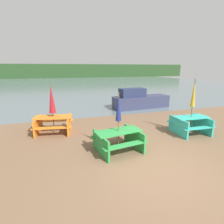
# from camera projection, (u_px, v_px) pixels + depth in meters

# --- Properties ---
(ground_plane) EXTENTS (60.00, 60.00, 0.00)m
(ground_plane) POSITION_uv_depth(u_px,v_px,m) (153.00, 165.00, 5.40)
(ground_plane) COLOR brown
(water) EXTENTS (60.00, 50.00, 0.00)m
(water) POSITION_uv_depth(u_px,v_px,m) (72.00, 83.00, 34.03)
(water) COLOR slate
(water) RESTS_ON ground_plane
(far_treeline) EXTENTS (80.00, 1.60, 4.00)m
(far_treeline) POSITION_uv_depth(u_px,v_px,m) (66.00, 71.00, 52.05)
(far_treeline) COLOR #284723
(far_treeline) RESTS_ON water
(picnic_table_green) EXTENTS (1.83, 1.61, 0.76)m
(picnic_table_green) POSITION_uv_depth(u_px,v_px,m) (118.00, 139.00, 6.29)
(picnic_table_green) COLOR green
(picnic_table_green) RESTS_ON ground_plane
(picnic_table_teal) EXTENTS (1.59, 1.45, 0.80)m
(picnic_table_teal) POSITION_uv_depth(u_px,v_px,m) (190.00, 123.00, 7.97)
(picnic_table_teal) COLOR #33B7A8
(picnic_table_teal) RESTS_ON ground_plane
(picnic_table_orange) EXTENTS (1.88, 1.63, 0.78)m
(picnic_table_orange) POSITION_uv_depth(u_px,v_px,m) (54.00, 123.00, 8.06)
(picnic_table_orange) COLOR orange
(picnic_table_orange) RESTS_ON ground_plane
(umbrella_crimson) EXTENTS (0.29, 0.29, 2.22)m
(umbrella_crimson) POSITION_uv_depth(u_px,v_px,m) (52.00, 99.00, 7.78)
(umbrella_crimson) COLOR brown
(umbrella_crimson) RESTS_ON ground_plane
(umbrella_gold) EXTENTS (0.20, 0.20, 2.48)m
(umbrella_gold) POSITION_uv_depth(u_px,v_px,m) (194.00, 94.00, 7.63)
(umbrella_gold) COLOR brown
(umbrella_gold) RESTS_ON ground_plane
(umbrella_navy) EXTENTS (0.21, 0.21, 2.13)m
(umbrella_navy) POSITION_uv_depth(u_px,v_px,m) (119.00, 108.00, 6.01)
(umbrella_navy) COLOR brown
(umbrella_navy) RESTS_ON ground_plane
(boat) EXTENTS (4.35, 1.60, 1.49)m
(boat) POSITION_uv_depth(u_px,v_px,m) (140.00, 100.00, 13.06)
(boat) COLOR #333856
(boat) RESTS_ON water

